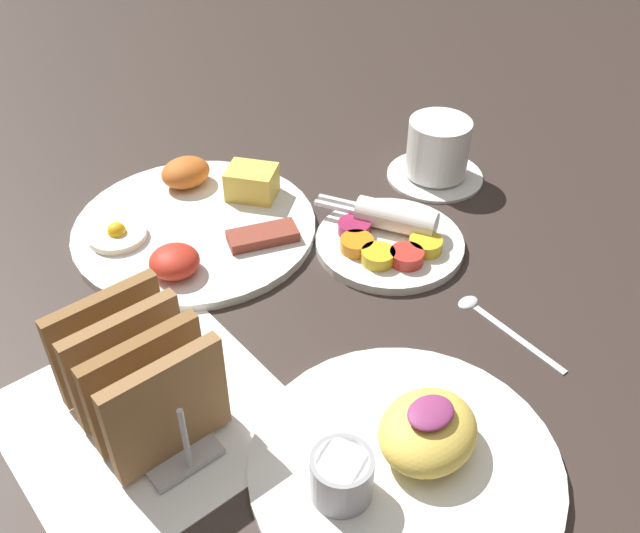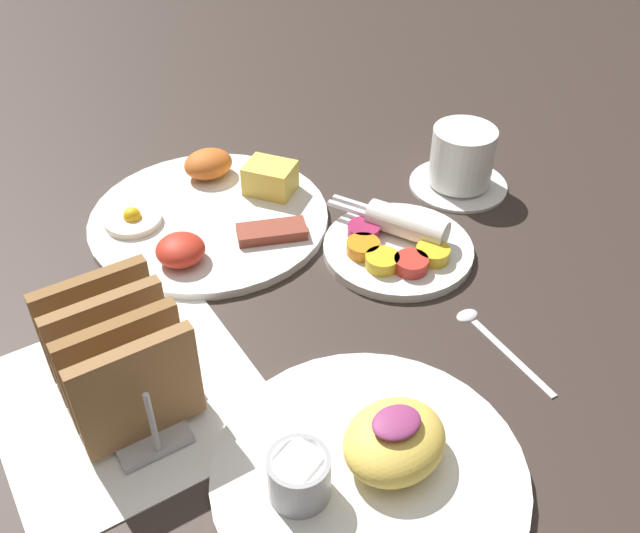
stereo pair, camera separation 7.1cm
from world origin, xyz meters
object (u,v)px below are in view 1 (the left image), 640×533
plate_foreground (405,457)px  coffee_cup (437,152)px  plate_condiments (389,238)px  toast_rack (138,377)px  plate_breakfast (197,221)px

plate_foreground → coffee_cup: bearing=40.1°
plate_condiments → plate_foreground: size_ratio=0.72×
toast_rack → coffee_cup: size_ratio=1.23×
plate_foreground → plate_breakfast: bearing=83.2°
plate_breakfast → plate_condiments: plate_breakfast is taller
coffee_cup → plate_condiments: bearing=-155.2°
plate_breakfast → plate_foreground: size_ratio=1.10×
plate_condiments → plate_foreground: 0.29m
plate_condiments → toast_rack: (-0.32, -0.04, 0.04)m
plate_condiments → coffee_cup: (0.14, 0.07, 0.02)m
plate_condiments → coffee_cup: size_ratio=1.49×
plate_breakfast → coffee_cup: 0.31m
plate_condiments → toast_rack: bearing=-172.9°
plate_breakfast → plate_condiments: bearing=-48.5°
plate_breakfast → toast_rack: toast_rack is taller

